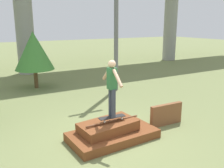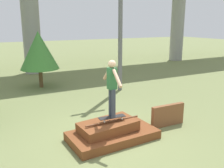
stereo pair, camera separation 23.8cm
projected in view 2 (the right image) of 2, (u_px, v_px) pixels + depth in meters
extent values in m
plane|color=olive|center=(113.00, 139.00, 7.04)|extent=(80.00, 80.00, 0.00)
cube|color=brown|center=(113.00, 135.00, 7.01)|extent=(2.48, 1.39, 0.24)
cube|color=brown|center=(108.00, 126.00, 6.96)|extent=(1.64, 0.99, 0.33)
cylinder|color=brown|center=(113.00, 121.00, 6.91)|extent=(1.63, 0.05, 0.05)
cube|color=brown|center=(168.00, 115.00, 7.90)|extent=(1.19, 0.16, 0.69)
cube|color=black|center=(112.00, 117.00, 6.93)|extent=(0.78, 0.27, 0.01)
cylinder|color=silver|center=(119.00, 116.00, 7.13)|extent=(0.06, 0.03, 0.05)
cylinder|color=silver|center=(122.00, 118.00, 6.96)|extent=(0.06, 0.03, 0.05)
cylinder|color=silver|center=(102.00, 119.00, 6.92)|extent=(0.06, 0.03, 0.05)
cylinder|color=silver|center=(104.00, 121.00, 6.75)|extent=(0.06, 0.03, 0.05)
cylinder|color=#383D4C|center=(111.00, 102.00, 6.91)|extent=(0.12, 0.12, 0.80)
cylinder|color=#383D4C|center=(113.00, 104.00, 6.75)|extent=(0.12, 0.12, 0.80)
cube|color=#2D6638|center=(112.00, 78.00, 6.67)|extent=(0.23, 0.22, 0.58)
sphere|color=tan|center=(112.00, 64.00, 6.57)|extent=(0.20, 0.20, 0.20)
cylinder|color=tan|center=(107.00, 74.00, 6.93)|extent=(0.12, 0.49, 0.43)
cylinder|color=tan|center=(117.00, 78.00, 6.36)|extent=(0.12, 0.49, 0.43)
cylinder|color=gray|center=(30.00, 16.00, 15.54)|extent=(1.10, 1.10, 7.16)
cylinder|color=gray|center=(178.00, 18.00, 21.06)|extent=(1.10, 1.10, 7.16)
cylinder|color=slate|center=(120.00, 23.00, 11.45)|extent=(0.20, 0.20, 6.39)
cylinder|color=brown|center=(41.00, 78.00, 12.60)|extent=(0.20, 0.20, 0.95)
cone|color=#428438|center=(39.00, 50.00, 12.27)|extent=(1.90, 1.90, 1.86)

